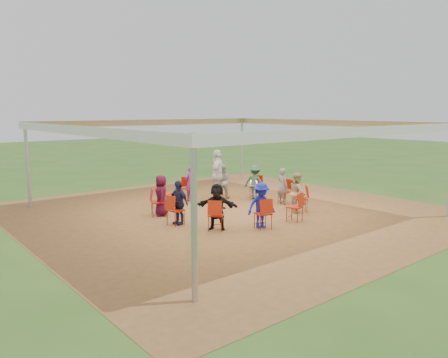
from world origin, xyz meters
TOP-DOWN VIEW (x-y plane):
  - ground at (0.00, 0.00)m, footprint 80.00×80.00m
  - dirt_patch at (0.00, 0.00)m, footprint 13.00×13.00m
  - tent at (0.00, 0.00)m, footprint 10.33×10.33m
  - chair_0 at (2.18, 1.00)m, footprint 0.57×0.57m
  - chair_1 at (1.30, 2.02)m, footprint 0.59×0.60m
  - chair_2 at (-0.00, 2.40)m, footprint 0.42×0.44m
  - chair_3 at (-1.30, 2.02)m, footprint 0.59×0.60m
  - chair_4 at (-2.18, 0.99)m, footprint 0.57×0.56m
  - chair_5 at (-2.38, -0.34)m, footprint 0.50×0.48m
  - chair_6 at (-1.81, -1.57)m, footprint 0.61×0.61m
  - chair_7 at (-0.67, -2.30)m, footprint 0.53×0.54m
  - chair_8 at (0.68, -2.30)m, footprint 0.53×0.54m
  - chair_9 at (1.82, -1.57)m, footprint 0.61×0.61m
  - chair_10 at (2.38, -0.34)m, footprint 0.49×0.48m
  - person_seated_0 at (2.07, 0.95)m, footprint 0.74×0.96m
  - person_seated_1 at (1.23, 1.92)m, footprint 0.74×0.66m
  - person_seated_2 at (-0.00, 2.28)m, footprint 0.48×0.32m
  - person_seated_3 at (-2.08, 0.95)m, footprint 0.60×0.74m
  - person_seated_4 at (-2.26, -0.33)m, footprint 0.50×0.83m
  - person_seated_5 at (-1.72, -1.49)m, footprint 1.15×1.23m
  - person_seated_6 at (-0.64, -2.19)m, footprint 0.94×0.65m
  - person_seated_7 at (1.72, -1.49)m, footprint 0.70×0.73m
  - person_seated_8 at (2.26, -0.32)m, footprint 0.38×0.52m
  - standing_person at (0.84, 1.70)m, footprint 1.25×1.15m
  - cable_coil at (0.05, 0.52)m, footprint 0.38×0.38m
  - laptop at (1.92, 0.88)m, footprint 0.35×0.38m

SIDE VIEW (x-z plane):
  - ground at x=0.00m, z-range 0.00..0.00m
  - dirt_patch at x=0.00m, z-range 0.01..0.01m
  - cable_coil at x=0.05m, z-range 0.01..0.04m
  - chair_0 at x=2.18m, z-range 0.00..0.90m
  - chair_1 at x=1.30m, z-range 0.00..0.90m
  - chair_2 at x=0.00m, z-range 0.00..0.90m
  - chair_3 at x=-1.30m, z-range 0.00..0.90m
  - chair_4 at x=-2.18m, z-range 0.00..0.90m
  - chair_5 at x=-2.38m, z-range 0.00..0.90m
  - chair_6 at x=-1.81m, z-range 0.00..0.90m
  - chair_7 at x=-0.67m, z-range 0.00..0.90m
  - chair_8 at x=0.68m, z-range 0.00..0.90m
  - chair_9 at x=1.82m, z-range 0.00..0.90m
  - chair_10 at x=2.38m, z-range 0.00..0.90m
  - laptop at x=1.92m, z-range 0.52..0.73m
  - person_seated_0 at x=2.07m, z-range 0.01..1.33m
  - person_seated_1 at x=1.23m, z-range 0.01..1.33m
  - person_seated_2 at x=0.00m, z-range 0.01..1.33m
  - person_seated_3 at x=-2.08m, z-range 0.01..1.33m
  - person_seated_4 at x=-2.26m, z-range 0.01..1.33m
  - person_seated_5 at x=-1.72m, z-range 0.01..1.33m
  - person_seated_6 at x=-0.64m, z-range 0.01..1.33m
  - person_seated_7 at x=1.72m, z-range 0.01..1.33m
  - person_seated_8 at x=2.26m, z-range 0.01..1.33m
  - standing_person at x=0.84m, z-range 0.01..1.93m
  - tent at x=0.00m, z-range 0.87..3.87m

